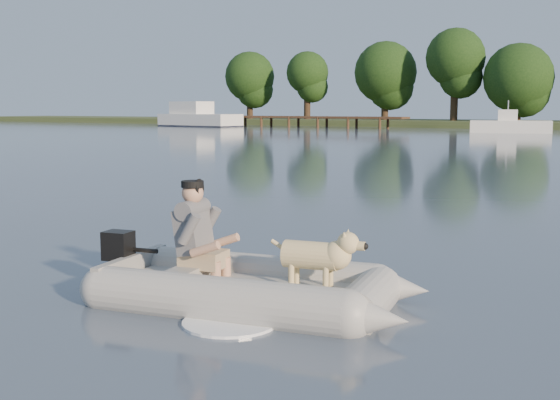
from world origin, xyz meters
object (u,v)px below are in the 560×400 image
Objects in this scene: man at (195,228)px; cabin_cruiser at (199,114)px; dinghy at (252,250)px; motorboat at (511,117)px; dock at (313,122)px; dog at (311,260)px.

cabin_cruiser reaches higher than man.
dinghy is 62.18m from cabin_cruiser.
motorboat reaches higher than man.
dock is 18.75× the size of man.
cabin_cruiser is at bearing 118.34° from dog.
man is 0.16× the size of motorboat.
dog is at bearing 4.57° from dinghy.
dog is (27.61, -51.32, -0.06)m from dock.
cabin_cruiser is (-38.74, 48.93, 0.75)m from dog.
cabin_cruiser is at bearing 163.93° from motorboat.
motorboat is (18.64, -4.10, 0.61)m from dock.
man reaches higher than dinghy.
man is (26.43, -51.53, 0.17)m from dock.
cabin_cruiser reaches higher than motorboat.
dock is at bearing 108.25° from dog.
man is at bearing -93.47° from motorboat.
dinghy is 0.58m from dog.
motorboat reaches higher than dock.
man reaches higher than dog.
dock is 11.41m from cabin_cruiser.
motorboat is at bearing 89.29° from man.
dock is at bearing 107.12° from man.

